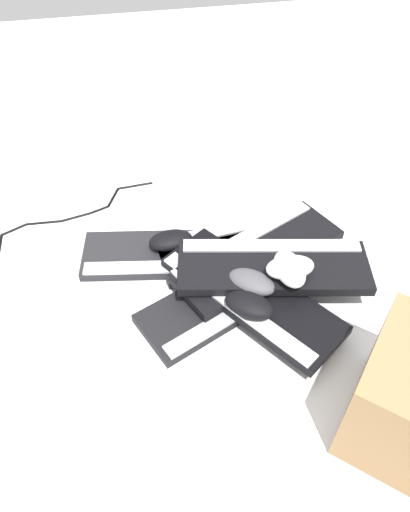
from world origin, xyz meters
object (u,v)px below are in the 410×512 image
Objects in this scene: keyboard_4 at (273,266)px; mouse_0 at (290,267)px; keyboard_1 at (244,245)px; mouse_3 at (249,305)px; keyboard_5 at (250,295)px; mouse_2 at (171,240)px; keyboard_3 at (258,255)px; mouse_4 at (252,282)px; keyboard_2 at (171,255)px; mouse_1 at (290,269)px; keyboard_0 at (230,296)px.

mouse_0 is at bearing 30.76° from keyboard_4.
mouse_3 is (0.24, -0.05, 0.07)m from keyboard_1.
keyboard_5 is 0.11m from mouse_0.
keyboard_4 is 0.27m from mouse_2.
mouse_4 is at bearing -22.84° from keyboard_3.
keyboard_2 is 4.16× the size of mouse_0.
mouse_3 is 1.00× the size of mouse_4.
mouse_4 is at bearing -9.58° from keyboard_1.
mouse_1 is at bearing 58.35° from mouse_0.
mouse_3 is at bearing 115.03° from mouse_2.
keyboard_0 is 0.11m from mouse_3.
keyboard_4 reaches higher than keyboard_3.
mouse_3 is (0.08, 0.02, 0.07)m from keyboard_0.
mouse_1 is at bearing 18.08° from keyboard_3.
mouse_2 reaches higher than keyboard_5.
mouse_1 reaches higher than keyboard_0.
mouse_0 is 0.13m from mouse_3.
keyboard_4 is at bearing 12.73° from keyboard_3.
keyboard_4 is 4.18× the size of mouse_4.
keyboard_2 is at bearing -127.99° from mouse_1.
mouse_2 is at bearing -39.29° from mouse_0.
mouse_1 is at bearing 137.77° from mouse_2.
keyboard_4 is at bearing 142.21° from mouse_2.
mouse_1 is 1.00× the size of mouse_3.
mouse_3 is (0.05, -0.02, 0.04)m from keyboard_5.
keyboard_4 is 0.06m from mouse_1.
mouse_1 is at bearing 53.85° from keyboard_2.
keyboard_4 is at bearing 86.77° from mouse_3.
mouse_1 reaches higher than keyboard_1.
mouse_3 is at bearing -11.92° from keyboard_1.
keyboard_0 is 4.20× the size of mouse_2.
mouse_4 is at bearing -56.31° from keyboard_4.
mouse_3 reaches higher than mouse_2.
keyboard_0 is at bearing -9.49° from mouse_0.
keyboard_5 is 0.04m from mouse_4.
keyboard_5 is 4.04× the size of mouse_1.
mouse_2 is 1.00× the size of mouse_3.
mouse_1 is 1.00× the size of mouse_4.
mouse_3 reaches higher than keyboard_2.
keyboard_3 is at bearing 72.37° from keyboard_2.
keyboard_0 is at bearing -78.72° from keyboard_4.
mouse_0 is 0.32m from mouse_2.
keyboard_1 is 4.13× the size of mouse_2.
mouse_1 is (0.18, 0.25, 0.10)m from keyboard_2.
keyboard_2 is 0.25m from keyboard_5.
keyboard_4 reaches higher than keyboard_1.
keyboard_2 is 0.04m from mouse_2.
mouse_4 is (-0.01, 0.00, 0.04)m from keyboard_5.
keyboard_5 is (0.12, -0.05, 0.00)m from keyboard_3.
mouse_2 is at bearing -142.37° from keyboard_5.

